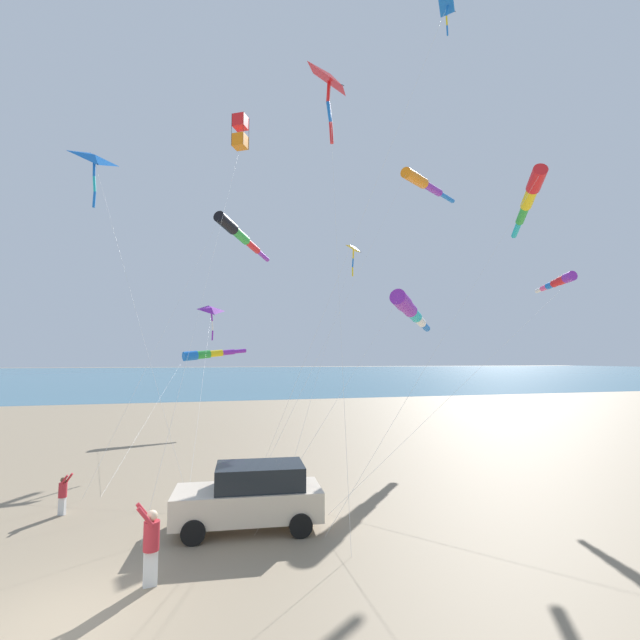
{
  "coord_description": "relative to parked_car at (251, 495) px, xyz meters",
  "views": [
    {
      "loc": [
        -9.73,
        -2.43,
        4.98
      ],
      "look_at": [
        12.24,
        -8.39,
        7.02
      ],
      "focal_mm": 24.77,
      "sensor_mm": 36.0,
      "label": 1
    }
  ],
  "objects": [
    {
      "name": "ground_plane",
      "position": [
        -3.86,
        4.0,
        -0.95
      ],
      "size": [
        600.0,
        600.0,
        0.0
      ],
      "primitive_type": "plane",
      "color": "gray"
    },
    {
      "name": "ocean_water_strip",
      "position": [
        161.14,
        4.0,
        -0.95
      ],
      "size": [
        240.0,
        600.0,
        0.01
      ],
      "primitive_type": "cube",
      "color": "#386B84",
      "rests_on": "ground_plane"
    },
    {
      "name": "parked_car",
      "position": [
        0.0,
        0.0,
        0.0
      ],
      "size": [
        2.39,
        4.45,
        1.85
      ],
      "color": "beige",
      "rests_on": "ground_plane"
    },
    {
      "name": "cooler_box",
      "position": [
        2.8,
        0.92,
        -0.74
      ],
      "size": [
        0.62,
        0.42,
        0.42
      ],
      "color": "red",
      "rests_on": "ground_plane"
    },
    {
      "name": "person_adult_flyer",
      "position": [
        -2.77,
        2.53,
        0.02
      ],
      "size": [
        0.47,
        0.58,
        1.78
      ],
      "color": "silver",
      "rests_on": "ground_plane"
    },
    {
      "name": "person_child_green_jacket",
      "position": [
        2.73,
        5.75,
        -0.24
      ],
      "size": [
        0.4,
        0.45,
        1.3
      ],
      "color": "silver",
      "rests_on": "ground_plane"
    },
    {
      "name": "kite_windsock_rainbow_low_near",
      "position": [
        19.79,
        1.1,
        4.41
      ],
      "size": [
        16.65,
        6.81,
        5.82
      ],
      "color": "blue",
      "rests_on": "ground_plane"
    },
    {
      "name": "kite_delta_black_fish_shape",
      "position": [
        3.3,
        -3.47,
        15.81
      ],
      "size": [
        7.0,
        2.42,
        17.4
      ],
      "color": "red",
      "rests_on": "ground_plane"
    },
    {
      "name": "kite_windsock_long_streamer_left",
      "position": [
        14.91,
        -0.67,
        12.16
      ],
      "size": [
        15.16,
        8.86,
        13.79
      ],
      "color": "black",
      "rests_on": "ground_plane"
    },
    {
      "name": "kite_windsock_teal_far_right",
      "position": [
        7.98,
        -9.29,
        6.72
      ],
      "size": [
        11.43,
        11.97,
        8.53
      ],
      "color": "purple",
      "rests_on": "ground_plane"
    },
    {
      "name": "kite_delta_orange_high_right",
      "position": [
        10.34,
        -6.97,
        10.46
      ],
      "size": [
        9.55,
        6.49,
        11.77
      ],
      "color": "yellow",
      "rests_on": "ground_plane"
    },
    {
      "name": "kite_delta_green_low_center",
      "position": [
        10.03,
        6.93,
        14.1
      ],
      "size": [
        7.76,
        6.13,
        15.64
      ],
      "color": "blue",
      "rests_on": "ground_plane"
    },
    {
      "name": "kite_windsock_magenta_far_left",
      "position": [
        4.28,
        -15.62,
        7.89
      ],
      "size": [
        5.69,
        13.54,
        9.2
      ],
      "color": "purple",
      "rests_on": "ground_plane"
    },
    {
      "name": "kite_windsock_checkered_midright",
      "position": [
        4.17,
        -14.04,
        12.1
      ],
      "size": [
        8.58,
        13.78,
        13.94
      ],
      "color": "red",
      "rests_on": "ground_plane"
    },
    {
      "name": "kite_box_purple_drifting",
      "position": [
        11.51,
        -0.39,
        17.32
      ],
      "size": [
        12.51,
        3.91,
        19.26
      ],
      "color": "red",
      "rests_on": "ground_plane"
    },
    {
      "name": "kite_windsock_red_high_left",
      "position": [
        8.92,
        -10.87,
        14.27
      ],
      "size": [
        10.32,
        14.73,
        15.76
      ],
      "color": "orange",
      "rests_on": "ground_plane"
    },
    {
      "name": "kite_delta_small_distant",
      "position": [
        12.75,
        0.99,
        6.87
      ],
      "size": [
        11.67,
        1.63,
        8.21
      ],
      "color": "purple",
      "rests_on": "ground_plane"
    },
    {
      "name": "kite_delta_white_trailing",
      "position": [
        1.23,
        -7.79,
        18.25
      ],
      "size": [
        2.14,
        7.98,
        19.67
      ],
      "color": "blue",
      "rests_on": "ground_plane"
    }
  ]
}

